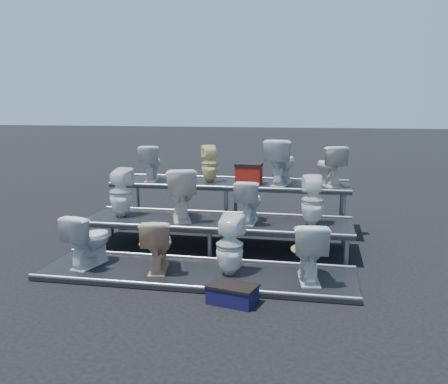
% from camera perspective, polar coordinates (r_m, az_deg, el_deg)
% --- Properties ---
extents(ground, '(80.00, 80.00, 0.00)m').
position_cam_1_polar(ground, '(7.97, -0.86, -6.51)').
color(ground, black).
rests_on(ground, ground).
extents(tier_front, '(4.20, 1.20, 0.06)m').
position_cam_1_polar(tier_front, '(6.76, -3.17, -9.36)').
color(tier_front, black).
rests_on(tier_front, ground).
extents(tier_mid, '(4.20, 1.20, 0.46)m').
position_cam_1_polar(tier_mid, '(7.91, -0.87, -4.92)').
color(tier_mid, black).
rests_on(tier_mid, ground).
extents(tier_back, '(4.20, 1.20, 0.86)m').
position_cam_1_polar(tier_back, '(9.10, 0.82, -1.61)').
color(tier_back, black).
rests_on(tier_back, ground).
extents(toilet_0, '(0.57, 0.80, 0.74)m').
position_cam_1_polar(toilet_0, '(7.16, -15.19, -5.25)').
color(toilet_0, white).
rests_on(toilet_0, tier_front).
extents(toilet_1, '(0.53, 0.76, 0.71)m').
position_cam_1_polar(toilet_1, '(6.79, -7.61, -5.93)').
color(toilet_1, '#DAAF84').
rests_on(toilet_1, tier_front).
extents(toilet_2, '(0.40, 0.41, 0.80)m').
position_cam_1_polar(toilet_2, '(6.53, 0.66, -6.09)').
color(toilet_2, white).
rests_on(toilet_2, tier_front).
extents(toilet_3, '(0.52, 0.80, 0.77)m').
position_cam_1_polar(toilet_3, '(6.44, 9.68, -6.62)').
color(toilet_3, white).
rests_on(toilet_3, tier_front).
extents(toilet_4, '(0.39, 0.40, 0.79)m').
position_cam_1_polar(toilet_4, '(8.24, -11.72, -0.06)').
color(toilet_4, white).
rests_on(toilet_4, tier_mid).
extents(toilet_5, '(0.71, 0.92, 0.83)m').
position_cam_1_polar(toilet_5, '(7.90, -4.96, -0.17)').
color(toilet_5, silver).
rests_on(toilet_5, tier_mid).
extents(toilet_6, '(0.39, 0.66, 0.67)m').
position_cam_1_polar(toilet_6, '(7.69, 2.88, -1.05)').
color(toilet_6, white).
rests_on(toilet_6, tier_mid).
extents(toilet_7, '(0.38, 0.39, 0.76)m').
position_cam_1_polar(toilet_7, '(7.61, 10.11, -0.97)').
color(toilet_7, white).
rests_on(toilet_7, tier_mid).
extents(toilet_8, '(0.48, 0.70, 0.66)m').
position_cam_1_polar(toilet_8, '(9.37, -8.35, 3.33)').
color(toilet_8, white).
rests_on(toilet_8, tier_back).
extents(toilet_9, '(0.40, 0.40, 0.67)m').
position_cam_1_polar(toilet_9, '(9.06, -1.63, 3.24)').
color(toilet_9, '#E7D78B').
rests_on(toilet_9, tier_back).
extents(toilet_10, '(0.57, 0.85, 0.81)m').
position_cam_1_polar(toilet_10, '(8.86, 6.54, 3.46)').
color(toilet_10, white).
rests_on(toilet_10, tier_back).
extents(toilet_11, '(0.63, 0.79, 0.71)m').
position_cam_1_polar(toilet_11, '(8.84, 11.98, 2.96)').
color(toilet_11, silver).
rests_on(toilet_11, tier_back).
extents(red_crate, '(0.45, 0.37, 0.32)m').
position_cam_1_polar(red_crate, '(8.89, 2.85, 1.95)').
color(red_crate, maroon).
rests_on(red_crate, tier_back).
extents(step_stool, '(0.60, 0.44, 0.19)m').
position_cam_1_polar(step_stool, '(5.88, 0.97, -11.72)').
color(step_stool, '#100E33').
rests_on(step_stool, ground).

